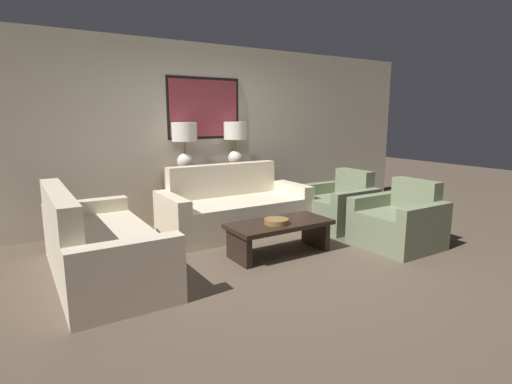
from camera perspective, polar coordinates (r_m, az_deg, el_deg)
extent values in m
plane|color=brown|center=(4.50, 5.78, -9.88)|extent=(20.00, 20.00, 0.00)
cube|color=beige|center=(6.28, -7.55, 8.34)|extent=(8.29, 0.10, 2.65)
cube|color=black|center=(6.23, -7.42, 11.77)|extent=(1.18, 0.01, 0.92)
cube|color=#9E3842|center=(6.22, -7.39, 11.77)|extent=(1.10, 0.02, 0.84)
cube|color=brown|center=(6.15, -6.29, -0.42)|extent=(1.39, 0.38, 0.79)
cylinder|color=silver|center=(5.91, -10.03, 3.05)|extent=(0.20, 0.20, 0.02)
sphere|color=silver|center=(5.90, -10.07, 4.32)|extent=(0.24, 0.24, 0.24)
cylinder|color=#8C7A51|center=(5.88, -10.14, 6.32)|extent=(0.02, 0.02, 0.17)
cylinder|color=white|center=(5.87, -10.21, 8.47)|extent=(0.36, 0.36, 0.27)
cylinder|color=silver|center=(6.27, -2.91, 3.64)|extent=(0.20, 0.20, 0.02)
sphere|color=silver|center=(6.25, -2.92, 4.84)|extent=(0.24, 0.24, 0.24)
cylinder|color=#8C7A51|center=(6.24, -2.94, 6.73)|extent=(0.02, 0.02, 0.17)
cylinder|color=white|center=(6.22, -2.96, 8.76)|extent=(0.36, 0.36, 0.27)
cube|color=beige|center=(5.45, -2.40, -3.64)|extent=(1.66, 0.75, 0.45)
cube|color=beige|center=(5.80, -4.67, -0.46)|extent=(1.66, 0.18, 0.91)
cube|color=beige|center=(5.14, -11.89, -3.86)|extent=(0.18, 0.93, 0.61)
cube|color=beige|center=(6.00, 4.84, -1.56)|extent=(0.18, 0.93, 0.61)
cube|color=beige|center=(4.33, -19.61, -8.15)|extent=(0.75, 1.66, 0.45)
cube|color=beige|center=(4.20, -26.00, -5.93)|extent=(0.18, 1.66, 0.91)
cube|color=beige|center=(3.44, -17.78, -11.60)|extent=(0.93, 0.18, 0.61)
cube|color=beige|center=(5.17, -22.87, -4.42)|extent=(0.93, 0.18, 0.61)
cube|color=black|center=(4.63, 3.39, -4.58)|extent=(1.22, 0.57, 0.05)
cube|color=black|center=(4.41, -2.47, -7.99)|extent=(0.07, 0.45, 0.34)
cube|color=black|center=(5.00, 8.47, -5.79)|extent=(0.07, 0.45, 0.34)
cylinder|color=olive|center=(4.53, 2.93, -4.21)|extent=(0.28, 0.28, 0.06)
cube|color=#707A5B|center=(5.86, 10.81, -2.94)|extent=(0.66, 0.62, 0.43)
cube|color=#707A5B|center=(6.11, 13.76, -0.67)|extent=(0.18, 0.62, 0.81)
cube|color=#707A5B|center=(6.18, 9.07, -1.41)|extent=(0.84, 0.14, 0.59)
cube|color=#707A5B|center=(5.64, 14.12, -2.78)|extent=(0.84, 0.14, 0.59)
cube|color=#707A5B|center=(5.16, 18.79, -5.21)|extent=(0.66, 0.62, 0.43)
cube|color=#707A5B|center=(5.44, 21.72, -2.54)|extent=(0.18, 0.62, 0.81)
cube|color=#707A5B|center=(5.44, 16.37, -3.38)|extent=(0.84, 0.14, 0.59)
cube|color=#707A5B|center=(4.99, 22.87, -5.08)|extent=(0.84, 0.14, 0.59)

